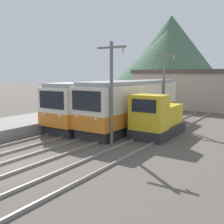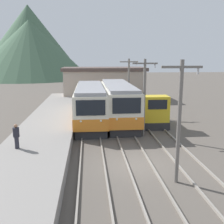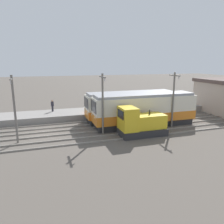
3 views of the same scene
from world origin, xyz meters
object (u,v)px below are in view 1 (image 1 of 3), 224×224
at_px(commuter_train_left, 101,105).
at_px(commuter_train_center, 133,106).
at_px(shunting_locomotive, 157,119).
at_px(catenary_mast_far, 164,84).
at_px(catenary_mast_mid, 112,89).

distance_m(commuter_train_left, commuter_train_center, 2.85).
bearing_deg(commuter_train_center, commuter_train_left, -168.78).
bearing_deg(shunting_locomotive, catenary_mast_far, 107.53).
xyz_separation_m(commuter_train_left, catenary_mast_far, (4.31, 3.34, 1.72)).
distance_m(commuter_train_center, shunting_locomotive, 3.62).
relative_size(commuter_train_left, shunting_locomotive, 2.42).
bearing_deg(shunting_locomotive, commuter_train_center, 147.08).
xyz_separation_m(commuter_train_left, shunting_locomotive, (5.80, -1.39, -0.51)).
bearing_deg(commuter_train_left, catenary_mast_mid, -48.67).
relative_size(catenary_mast_mid, catenary_mast_far, 1.00).
bearing_deg(catenary_mast_far, shunting_locomotive, -72.47).
xyz_separation_m(commuter_train_center, shunting_locomotive, (3.00, -1.94, -0.55)).
height_order(commuter_train_center, shunting_locomotive, commuter_train_center).
bearing_deg(commuter_train_left, catenary_mast_far, 37.75).
relative_size(commuter_train_left, catenary_mast_mid, 1.86).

